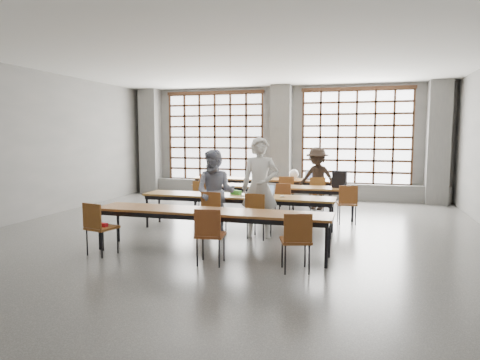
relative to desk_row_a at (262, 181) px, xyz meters
name	(u,v)px	position (x,y,z in m)	size (l,w,h in m)	color
floor	(233,234)	(0.30, -3.90, -0.66)	(11.00, 11.00, 0.00)	#50504E
ceiling	(233,54)	(0.30, -3.90, 2.84)	(11.00, 11.00, 0.00)	silver
wall_back	(283,142)	(0.30, 1.60, 1.09)	(10.00, 10.00, 0.00)	#5F5F5D
wall_front	(13,166)	(0.30, -9.40, 1.09)	(10.00, 10.00, 0.00)	#5F5F5D
wall_left	(22,145)	(-4.70, -3.90, 1.09)	(11.00, 11.00, 0.00)	#5F5F5D
column_left	(151,142)	(-4.20, 1.32, 1.09)	(0.60, 0.55, 3.50)	#565754
column_mid	(281,142)	(0.30, 1.32, 1.09)	(0.60, 0.55, 3.50)	#565754
column_right	(438,143)	(4.80, 1.32, 1.09)	(0.60, 0.55, 3.50)	#565754
window_left	(215,137)	(-1.95, 1.52, 1.24)	(3.32, 0.12, 3.00)	white
window_right	(356,137)	(2.55, 1.52, 1.24)	(3.32, 0.12, 3.00)	white
sill_ledge	(281,190)	(0.30, 1.40, -0.41)	(9.80, 0.35, 0.50)	#565754
desk_row_a	(262,181)	(0.00, 0.00, 0.00)	(4.00, 0.70, 0.73)	brown
desk_row_b	(272,188)	(0.63, -1.66, 0.00)	(4.00, 0.70, 0.73)	brown
desk_row_c	(237,198)	(0.25, -3.48, 0.00)	(4.00, 0.70, 0.73)	brown
desk_row_d	(210,214)	(0.32, -5.30, 0.00)	(4.00, 0.70, 0.73)	brown
chair_back_left	(208,186)	(-1.42, -0.63, -0.13)	(0.52, 0.52, 0.88)	maroon
chair_back_mid	(287,189)	(0.81, -0.63, -0.13)	(0.46, 0.47, 0.88)	brown
chair_back_right	(317,190)	(1.62, -0.63, -0.13)	(0.50, 0.50, 0.88)	brown
chair_mid_left	(202,195)	(-0.97, -2.29, -0.13)	(0.44, 0.45, 0.88)	brown
chair_mid_centre	(284,198)	(1.02, -2.29, -0.13)	(0.46, 0.47, 0.88)	brown
chair_mid_right	(347,200)	(2.44, -2.28, -0.13)	(0.48, 0.49, 0.88)	brown
chair_front_left	(213,209)	(-0.05, -4.11, -0.13)	(0.44, 0.44, 0.88)	brown
chair_front_right	(257,211)	(0.84, -4.11, -0.13)	(0.50, 0.50, 0.88)	brown
chair_near_left	(98,223)	(-1.40, -5.93, -0.13)	(0.51, 0.51, 0.88)	brown
chair_near_mid	(209,231)	(0.53, -5.93, -0.13)	(0.46, 0.46, 0.88)	maroon
chair_near_right	(297,236)	(1.85, -5.93, -0.13)	(0.53, 0.53, 0.88)	brown
student_male	(260,188)	(0.85, -3.98, 0.30)	(0.70, 0.46, 1.93)	silver
student_female	(215,192)	(-0.05, -3.98, 0.18)	(0.82, 0.64, 1.68)	#172147
student_back	(317,178)	(1.60, -0.50, 0.16)	(1.07, 0.61, 1.65)	black
laptop_front	(266,193)	(0.83, -3.38, 0.13)	(0.46, 0.44, 0.26)	#ADADB2
laptop_back	(311,177)	(1.36, 0.11, 0.13)	(0.41, 0.36, 0.26)	silver
mouse	(282,196)	(1.20, -3.50, 0.08)	(0.10, 0.06, 0.04)	white
green_box	(236,192)	(0.20, -3.40, 0.11)	(0.25, 0.09, 0.09)	green
phone	(244,196)	(0.43, -3.58, 0.07)	(0.13, 0.06, 0.01)	black
paper_sheet_a	(249,185)	(0.03, -1.61, 0.07)	(0.30, 0.21, 0.00)	silver
paper_sheet_b	(260,186)	(0.33, -1.71, 0.07)	(0.30, 0.21, 0.00)	silver
paper_sheet_c	(276,186)	(0.73, -1.66, 0.07)	(0.30, 0.21, 0.00)	silver
backpack	(339,179)	(2.23, -1.61, 0.27)	(0.32, 0.20, 0.40)	black
plastic_bag	(294,174)	(0.90, 0.05, 0.21)	(0.26, 0.21, 0.29)	white
red_pouch	(102,225)	(-1.38, -5.85, -0.16)	(0.20, 0.08, 0.06)	#AE151D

